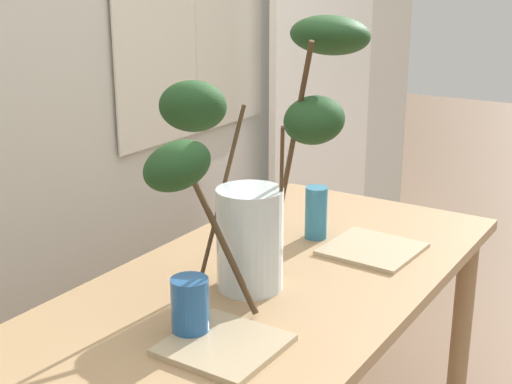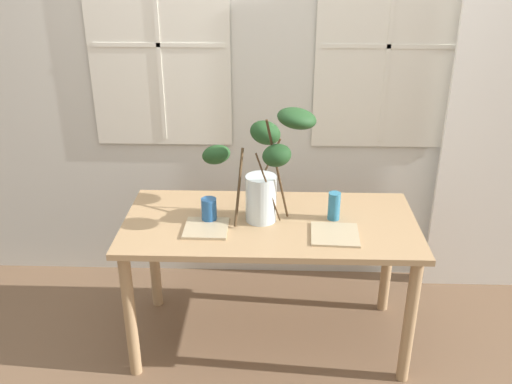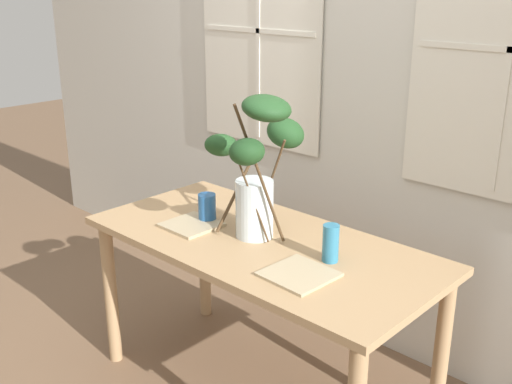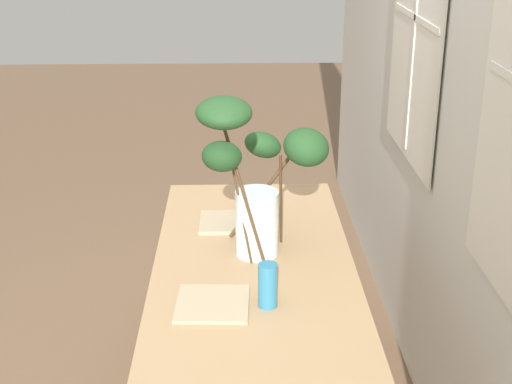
{
  "view_description": "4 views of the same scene",
  "coord_description": "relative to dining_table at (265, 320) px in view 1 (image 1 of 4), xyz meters",
  "views": [
    {
      "loc": [
        -1.33,
        -0.82,
        1.45
      ],
      "look_at": [
        -0.02,
        0.02,
        0.96
      ],
      "focal_mm": 50.16,
      "sensor_mm": 36.0,
      "label": 1
    },
    {
      "loc": [
        0.01,
        -2.52,
        2.07
      ],
      "look_at": [
        -0.07,
        0.0,
        0.9
      ],
      "focal_mm": 39.4,
      "sensor_mm": 36.0,
      "label": 2
    },
    {
      "loc": [
        1.55,
        -1.67,
        1.74
      ],
      "look_at": [
        -0.05,
        0.02,
        0.93
      ],
      "focal_mm": 42.82,
      "sensor_mm": 36.0,
      "label": 3
    },
    {
      "loc": [
        2.32,
        -0.06,
        1.92
      ],
      "look_at": [
        -0.09,
        0.01,
        0.96
      ],
      "focal_mm": 51.03,
      "sensor_mm": 36.0,
      "label": 4
    }
  ],
  "objects": [
    {
      "name": "dining_table",
      "position": [
        0.0,
        0.0,
        0.0
      ],
      "size": [
        1.49,
        0.71,
        0.74
      ],
      "color": "tan",
      "rests_on": "ground"
    },
    {
      "name": "drinking_glass_blue_left",
      "position": [
        -0.31,
        -0.01,
        0.17
      ],
      "size": [
        0.08,
        0.08,
        0.13
      ],
      "primitive_type": "cylinder",
      "color": "#235693",
      "rests_on": "dining_table"
    },
    {
      "name": "plate_square_right",
      "position": [
        0.31,
        -0.14,
        0.11
      ],
      "size": [
        0.24,
        0.24,
        0.01
      ],
      "primitive_type": "cube",
      "rotation": [
        0.0,
        0.0,
        -0.05
      ],
      "color": "tan",
      "rests_on": "dining_table"
    },
    {
      "name": "plate_square_left",
      "position": [
        -0.31,
        -0.1,
        0.11
      ],
      "size": [
        0.21,
        0.21,
        0.01
      ],
      "primitive_type": "cube",
      "rotation": [
        0.0,
        0.0,
        -0.01
      ],
      "color": "tan",
      "rests_on": "dining_table"
    },
    {
      "name": "vase_with_branches",
      "position": [
        -0.03,
        0.01,
        0.4
      ],
      "size": [
        0.6,
        0.5,
        0.64
      ],
      "color": "silver",
      "rests_on": "dining_table"
    },
    {
      "name": "drinking_glass_blue_right",
      "position": [
        0.32,
        0.03,
        0.18
      ],
      "size": [
        0.06,
        0.06,
        0.15
      ],
      "primitive_type": "cylinder",
      "color": "teal",
      "rests_on": "dining_table"
    },
    {
      "name": "curtain_sheer_side",
      "position": [
        1.43,
        0.58,
        0.57
      ],
      "size": [
        0.88,
        0.03,
        2.4
      ],
      "primitive_type": "cube",
      "color": "white",
      "rests_on": "ground"
    }
  ]
}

